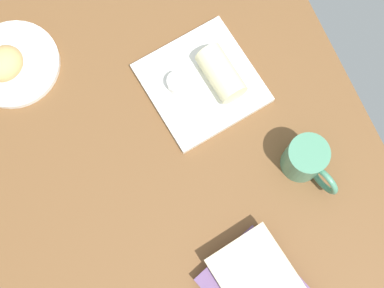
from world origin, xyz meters
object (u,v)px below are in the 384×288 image
Objects in this scene: scone_pastry at (4,64)px; coffee_mug at (306,160)px; square_plate at (202,83)px; round_plate at (14,64)px; sauce_cup at (178,83)px; breakfast_wrap at (221,74)px.

coffee_mug is (-43.37, -49.60, 0.61)cm from scone_pastry.
square_plate is at bearing 26.49° from coffee_mug.
scone_pastry reaches higher than round_plate.
sauce_cup reaches higher than round_plate.
sauce_cup is at bearing 33.74° from coffee_mug.
square_plate is at bearing -103.49° from sauce_cup.
round_plate is 36.42cm from sauce_cup.
sauce_cup is 9.29cm from breakfast_wrap.
scone_pastry is 0.38× the size of square_plate.
breakfast_wrap reaches higher than square_plate.
breakfast_wrap is at bearing -103.49° from square_plate.
scone_pastry reaches higher than square_plate.
sauce_cup is (-18.72, -31.15, 2.38)cm from round_plate.
breakfast_wrap reaches higher than round_plate.
scone_pastry is 65.89cm from coffee_mug.
round_plate is 41.23cm from square_plate.
breakfast_wrap is (-20.86, -40.07, 3.90)cm from round_plate.
round_plate is at bearing -35.26° from breakfast_wrap.
scone_pastry is at bearing -33.34° from breakfast_wrap.
coffee_mug is (-24.53, -12.22, 4.21)cm from square_plate.
breakfast_wrap is at bearing -115.58° from scone_pastry.
scone_pastry is at bearing 48.83° from coffee_mug.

